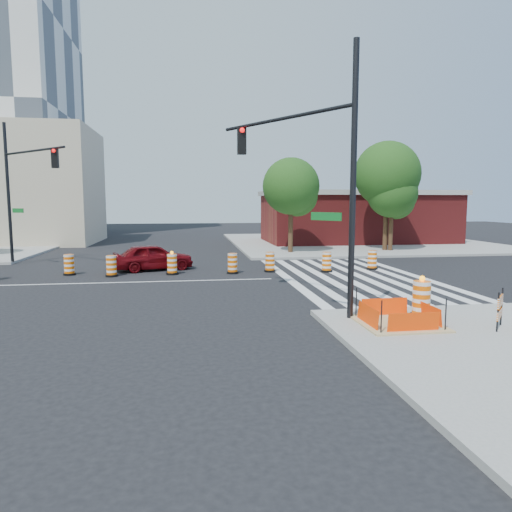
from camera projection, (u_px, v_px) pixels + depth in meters
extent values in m
plane|color=black|center=(118.00, 283.00, 20.44)|extent=(120.00, 120.00, 0.00)
cube|color=gray|center=(356.00, 242.00, 40.74)|extent=(22.00, 22.00, 0.15)
cube|color=silver|center=(288.00, 278.00, 21.58)|extent=(0.45, 13.50, 0.01)
cube|color=silver|center=(306.00, 278.00, 21.71)|extent=(0.45, 13.50, 0.01)
cube|color=silver|center=(325.00, 277.00, 21.84)|extent=(0.45, 13.50, 0.01)
cube|color=silver|center=(343.00, 277.00, 21.97)|extent=(0.45, 13.50, 0.01)
cube|color=silver|center=(360.00, 276.00, 22.10)|extent=(0.45, 13.50, 0.01)
cube|color=silver|center=(378.00, 276.00, 22.23)|extent=(0.45, 13.50, 0.01)
cube|color=silver|center=(395.00, 276.00, 22.36)|extent=(0.45, 13.50, 0.01)
cube|color=silver|center=(413.00, 275.00, 22.49)|extent=(0.45, 13.50, 0.01)
cube|color=silver|center=(118.00, 282.00, 20.44)|extent=(14.00, 0.12, 0.01)
cube|color=tan|center=(398.00, 323.00, 12.89)|extent=(2.20, 2.20, 0.05)
cube|color=#FF3D05|center=(414.00, 323.00, 11.98)|extent=(1.44, 0.02, 0.55)
cube|color=#FF3D05|center=(385.00, 307.00, 13.74)|extent=(1.44, 0.02, 0.55)
cube|color=#FF3D05|center=(368.00, 316.00, 12.73)|extent=(0.02, 1.44, 0.55)
cube|color=#FF3D05|center=(428.00, 313.00, 12.99)|extent=(0.02, 1.44, 0.55)
cylinder|color=black|center=(381.00, 317.00, 11.82)|extent=(0.04, 0.04, 0.90)
cylinder|color=black|center=(446.00, 315.00, 12.09)|extent=(0.04, 0.04, 0.90)
cylinder|color=black|center=(356.00, 303.00, 13.59)|extent=(0.04, 0.04, 0.90)
cylinder|color=black|center=(413.00, 301.00, 13.86)|extent=(0.04, 0.04, 0.90)
cube|color=maroon|center=(357.00, 219.00, 40.50)|extent=(16.00, 8.00, 4.20)
cube|color=gray|center=(357.00, 193.00, 40.24)|extent=(16.50, 8.50, 0.40)
cube|color=#C3B495|center=(12.00, 186.00, 39.73)|extent=(14.00, 10.00, 10.00)
imported|color=#60080D|center=(153.00, 257.00, 24.17)|extent=(4.45, 2.77, 1.41)
cylinder|color=black|center=(353.00, 183.00, 13.15)|extent=(0.18, 0.18, 7.98)
cylinder|color=black|center=(281.00, 119.00, 15.14)|extent=(3.32, 5.11, 0.12)
cube|color=black|center=(242.00, 141.00, 16.77)|extent=(0.32, 0.28, 1.00)
sphere|color=#FF0C0C|center=(242.00, 130.00, 16.55)|extent=(0.18, 0.18, 0.18)
cube|color=#0C591E|center=(326.00, 216.00, 14.02)|extent=(0.68, 1.03, 0.25)
cylinder|color=black|center=(8.00, 193.00, 26.17)|extent=(0.18, 0.18, 7.93)
cylinder|color=black|center=(33.00, 151.00, 24.17)|extent=(4.32, 4.27, 0.12)
cube|color=black|center=(55.00, 158.00, 23.01)|extent=(0.32, 0.28, 0.99)
sphere|color=#FF0C0C|center=(54.00, 151.00, 22.79)|extent=(0.18, 0.18, 0.18)
cube|color=#0C591E|center=(18.00, 211.00, 25.71)|extent=(0.87, 0.86, 0.25)
cylinder|color=black|center=(421.00, 316.00, 13.62)|extent=(0.64, 0.64, 0.11)
cylinder|color=#EB6004|center=(421.00, 298.00, 13.56)|extent=(0.51, 0.51, 1.02)
sphere|color=#FF990C|center=(422.00, 279.00, 13.49)|extent=(0.17, 0.17, 0.17)
cube|color=#EB6004|center=(500.00, 301.00, 12.36)|extent=(0.65, 0.69, 0.30)
cube|color=#EB6004|center=(500.00, 314.00, 12.40)|extent=(0.65, 0.69, 0.23)
cylinder|color=black|center=(498.00, 312.00, 12.05)|extent=(0.04, 0.04, 1.07)
cylinder|color=black|center=(502.00, 306.00, 12.71)|extent=(0.04, 0.04, 1.07)
cylinder|color=#382314|center=(291.00, 224.00, 31.54)|extent=(0.33, 0.33, 4.17)
sphere|color=#1B3F12|center=(291.00, 186.00, 31.24)|extent=(3.91, 3.91, 3.91)
sphere|color=#1B3F12|center=(297.00, 196.00, 31.69)|extent=(2.87, 2.87, 2.87)
sphere|color=#1B3F12|center=(286.00, 192.00, 31.03)|extent=(2.61, 2.61, 2.61)
cylinder|color=#382314|center=(386.00, 218.00, 32.96)|extent=(0.34, 0.34, 4.98)
sphere|color=#1B3F12|center=(387.00, 174.00, 32.60)|extent=(4.67, 4.67, 4.67)
sphere|color=#1B3F12|center=(392.00, 185.00, 33.08)|extent=(3.43, 3.43, 3.43)
sphere|color=#1B3F12|center=(383.00, 180.00, 32.39)|extent=(3.11, 3.11, 3.11)
cylinder|color=#382314|center=(391.00, 226.00, 32.74)|extent=(0.31, 0.31, 3.80)
sphere|color=#1B3F12|center=(392.00, 193.00, 32.46)|extent=(3.57, 3.57, 3.57)
sphere|color=#1B3F12|center=(396.00, 201.00, 32.88)|extent=(2.62, 2.62, 2.62)
sphere|color=#1B3F12|center=(388.00, 198.00, 32.26)|extent=(2.38, 2.38, 2.38)
cylinder|color=black|center=(70.00, 274.00, 22.58)|extent=(0.60, 0.60, 0.10)
cylinder|color=#EB6004|center=(69.00, 264.00, 22.52)|extent=(0.48, 0.48, 0.95)
cylinder|color=black|center=(112.00, 275.00, 22.12)|extent=(0.60, 0.60, 0.10)
cylinder|color=#EB6004|center=(111.00, 265.00, 22.07)|extent=(0.48, 0.48, 0.95)
cylinder|color=black|center=(172.00, 273.00, 22.75)|extent=(0.60, 0.60, 0.10)
cylinder|color=#EB6004|center=(172.00, 264.00, 22.69)|extent=(0.48, 0.48, 0.95)
sphere|color=#FF990C|center=(172.00, 253.00, 22.63)|extent=(0.16, 0.16, 0.16)
cylinder|color=black|center=(233.00, 272.00, 23.08)|extent=(0.60, 0.60, 0.10)
cylinder|color=#EB6004|center=(233.00, 263.00, 23.02)|extent=(0.48, 0.48, 0.95)
cylinder|color=black|center=(270.00, 271.00, 23.65)|extent=(0.60, 0.60, 0.10)
cylinder|color=#EB6004|center=(270.00, 261.00, 23.59)|extent=(0.48, 0.48, 0.95)
cylinder|color=black|center=(327.00, 271.00, 23.60)|extent=(0.60, 0.60, 0.10)
cylinder|color=#EB6004|center=(327.00, 261.00, 23.54)|extent=(0.48, 0.48, 0.95)
cylinder|color=black|center=(372.00, 268.00, 24.48)|extent=(0.60, 0.60, 0.10)
cylinder|color=#EB6004|center=(372.00, 259.00, 24.42)|extent=(0.48, 0.48, 0.95)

